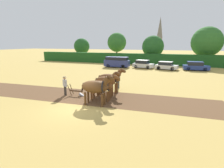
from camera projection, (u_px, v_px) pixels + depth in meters
The scene contains 19 objects.
ground_plane at pixel (75, 108), 13.02m from camera, with size 240.00×240.00×0.00m, color tan.
plowed_furrow_strip at pixel (61, 94), 16.70m from camera, with size 28.62×4.42×0.01m, color brown.
hedgerow at pixel (145, 59), 39.88m from camera, with size 55.86×1.62×2.45m, color #1E511E.
tree_far_left at pixel (82, 46), 50.96m from camera, with size 4.51×4.51×6.16m.
tree_left at pixel (117, 42), 46.82m from camera, with size 5.05×5.05×7.50m.
tree_center_left at pixel (153, 47), 41.64m from camera, with size 5.13×5.13×6.56m.
tree_center at pixel (207, 42), 37.52m from camera, with size 6.44×6.44×8.25m.
church_spire at pixel (160, 35), 68.95m from camera, with size 2.28×2.28×14.82m.
draft_horse_lead_left at pixel (96, 87), 13.43m from camera, with size 2.80×1.16×2.48m.
draft_horse_lead_right at pixel (102, 86), 14.62m from camera, with size 2.88×1.04×2.33m.
draft_horse_trail_left at pixel (106, 81), 15.74m from camera, with size 2.61×1.05×2.41m.
draft_horse_trail_right at pixel (110, 78), 16.88m from camera, with size 2.93×1.07×2.51m.
plow at pixel (77, 92), 16.13m from camera, with size 1.55×0.49×1.13m.
farmer_at_plow at pixel (65, 84), 16.09m from camera, with size 0.59×0.45×1.80m.
farmer_beside_team at pixel (118, 79), 18.72m from camera, with size 0.48×0.52×1.72m.
parked_van at pixel (117, 62), 35.12m from camera, with size 5.01×1.94×2.10m.
parked_car_left at pixel (143, 64), 34.02m from camera, with size 4.13×2.48×1.58m.
parked_car_center_left at pixel (166, 66), 32.05m from camera, with size 4.18×2.47×1.48m.
parked_car_center at pixel (196, 66), 31.18m from camera, with size 4.43×2.13×1.57m.
Camera 1 is at (6.82, -10.56, 4.74)m, focal length 28.00 mm.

